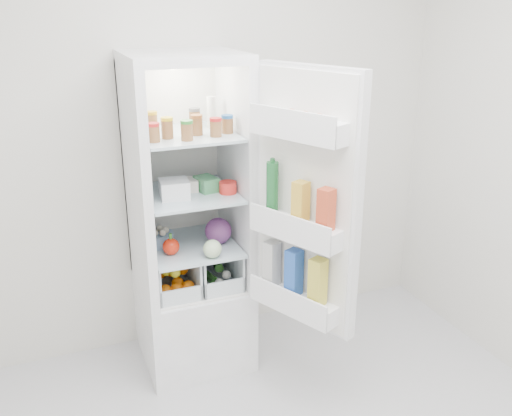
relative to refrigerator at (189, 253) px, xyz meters
name	(u,v)px	position (x,y,z in m)	size (l,w,h in m)	color
room_walls	(331,141)	(0.20, -1.25, 0.93)	(3.02, 3.02, 2.61)	silver
refrigerator	(189,253)	(0.00, 0.00, 0.00)	(0.60, 0.60, 1.80)	silver
shelf_low	(191,245)	(0.00, -0.06, 0.07)	(0.49, 0.53, 0.01)	silver
shelf_mid	(189,194)	(0.00, -0.06, 0.38)	(0.49, 0.53, 0.01)	silver
shelf_top	(186,134)	(0.00, -0.06, 0.71)	(0.49, 0.53, 0.01)	silver
crisper_left	(171,270)	(-0.12, -0.06, -0.06)	(0.23, 0.46, 0.22)	silver
crisper_right	(212,263)	(0.12, -0.06, -0.06)	(0.23, 0.46, 0.22)	silver
condiment_jars	(187,127)	(-0.01, -0.12, 0.76)	(0.46, 0.34, 0.08)	#B21919
squeeze_bottle	(211,112)	(0.17, 0.02, 0.81)	(0.05, 0.05, 0.17)	white
tub_white	(174,189)	(-0.09, -0.12, 0.44)	(0.15, 0.15, 0.10)	white
tub_cream	(188,185)	(0.01, -0.02, 0.43)	(0.11, 0.11, 0.07)	silver
tin_red	(228,187)	(0.19, -0.15, 0.42)	(0.09, 0.09, 0.06)	red
tub_green	(206,184)	(0.10, -0.07, 0.43)	(0.10, 0.13, 0.08)	#419157
red_cabbage	(218,231)	(0.15, -0.10, 0.16)	(0.15, 0.15, 0.15)	#481B4F
bell_pepper	(171,247)	(-0.14, -0.15, 0.13)	(0.09, 0.09, 0.09)	red
mushroom_bowl	(160,239)	(-0.17, -0.01, 0.12)	(0.16, 0.16, 0.07)	#7B98B8
salad_bag	(212,249)	(0.06, -0.27, 0.13)	(0.10, 0.10, 0.10)	#BAD8A2
citrus_pile	(173,276)	(-0.12, -0.09, -0.08)	(0.20, 0.31, 0.16)	orange
veg_pile	(214,270)	(0.13, -0.06, -0.10)	(0.16, 0.30, 0.10)	#1D4617
fridge_door	(304,209)	(0.43, -0.61, 0.43)	(0.38, 0.57, 1.30)	silver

